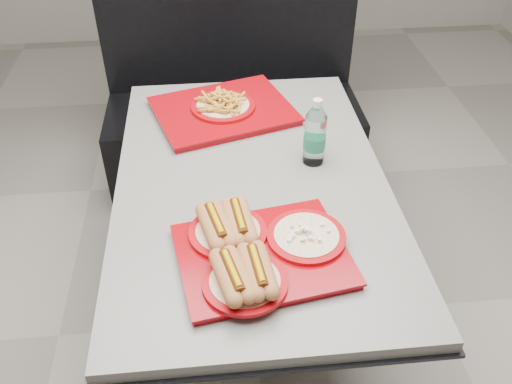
{
  "coord_description": "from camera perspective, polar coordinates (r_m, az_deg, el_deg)",
  "views": [
    {
      "loc": [
        -0.13,
        -1.43,
        1.85
      ],
      "look_at": [
        -0.0,
        -0.17,
        0.83
      ],
      "focal_mm": 38.0,
      "sensor_mm": 36.0,
      "label": 1
    }
  ],
  "objects": [
    {
      "name": "booth_bench",
      "position": [
        2.92,
        -2.47,
        8.99
      ],
      "size": [
        1.3,
        0.57,
        1.35
      ],
      "color": "black",
      "rests_on": "ground"
    },
    {
      "name": "tray_far",
      "position": [
        2.15,
        -3.48,
        8.85
      ],
      "size": [
        0.61,
        0.54,
        0.1
      ],
      "rotation": [
        0.0,
        0.0,
        0.3
      ],
      "color": "#94040B",
      "rests_on": "diner_table"
    },
    {
      "name": "tray_near",
      "position": [
        1.51,
        -0.04,
        -6.17
      ],
      "size": [
        0.52,
        0.44,
        0.1
      ],
      "rotation": [
        0.0,
        0.0,
        0.17
      ],
      "color": "#94040B",
      "rests_on": "diner_table"
    },
    {
      "name": "ground",
      "position": [
        2.35,
        -0.36,
        -13.3
      ],
      "size": [
        6.0,
        6.0,
        0.0
      ],
      "primitive_type": "plane",
      "color": "gray",
      "rests_on": "ground"
    },
    {
      "name": "diner_table",
      "position": [
        1.92,
        -0.43,
        -2.53
      ],
      "size": [
        0.92,
        1.42,
        0.75
      ],
      "color": "black",
      "rests_on": "ground"
    },
    {
      "name": "water_bottle",
      "position": [
        1.85,
        6.22,
        5.91
      ],
      "size": [
        0.08,
        0.08,
        0.24
      ],
      "rotation": [
        0.0,
        0.0,
        0.39
      ],
      "color": "silver",
      "rests_on": "diner_table"
    }
  ]
}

